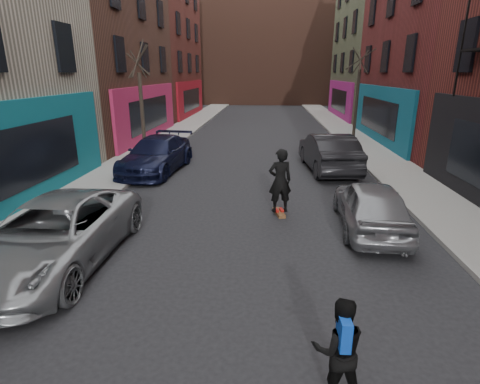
% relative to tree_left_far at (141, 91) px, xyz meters
% --- Properties ---
extents(sidewalk_left, '(2.50, 84.00, 0.13)m').
position_rel_tree_left_far_xyz_m(sidewalk_left, '(-0.05, 12.00, -3.31)').
color(sidewalk_left, gray).
rests_on(sidewalk_left, ground).
extents(sidewalk_right, '(2.50, 84.00, 0.13)m').
position_rel_tree_left_far_xyz_m(sidewalk_right, '(12.45, 12.00, -3.31)').
color(sidewalk_right, gray).
rests_on(sidewalk_right, ground).
extents(building_far, '(40.00, 10.00, 14.00)m').
position_rel_tree_left_far_xyz_m(building_far, '(6.20, 38.00, 3.62)').
color(building_far, '#47281E').
rests_on(building_far, ground).
extents(tree_left_far, '(2.00, 2.00, 6.50)m').
position_rel_tree_left_far_xyz_m(tree_left_far, '(0.00, 0.00, 0.00)').
color(tree_left_far, black).
rests_on(tree_left_far, sidewalk_left).
extents(tree_right_far, '(2.00, 2.00, 6.80)m').
position_rel_tree_left_far_xyz_m(tree_right_far, '(12.40, 6.00, 0.15)').
color(tree_right_far, black).
rests_on(tree_right_far, sidewalk_right).
extents(parked_left_far, '(2.58, 5.50, 1.52)m').
position_rel_tree_left_far_xyz_m(parked_left_far, '(1.78, -12.07, -2.62)').
color(parked_left_far, gray).
rests_on(parked_left_far, ground).
extents(parked_left_end, '(2.65, 5.51, 1.55)m').
position_rel_tree_left_far_xyz_m(parked_left_end, '(1.66, -3.39, -2.61)').
color(parked_left_end, black).
rests_on(parked_left_end, ground).
extents(parked_right_far, '(1.95, 4.32, 1.44)m').
position_rel_tree_left_far_xyz_m(parked_right_far, '(9.59, -9.40, -2.66)').
color(parked_right_far, gray).
rests_on(parked_right_far, ground).
extents(parked_right_end, '(2.31, 5.34, 1.71)m').
position_rel_tree_left_far_xyz_m(parked_right_end, '(9.40, -2.66, -2.53)').
color(parked_right_end, black).
rests_on(parked_right_end, ground).
extents(skateboard, '(0.41, 0.83, 0.10)m').
position_rel_tree_left_far_xyz_m(skateboard, '(7.05, -8.45, -3.33)').
color(skateboard, brown).
rests_on(skateboard, ground).
extents(skateboarder, '(0.83, 0.65, 2.02)m').
position_rel_tree_left_far_xyz_m(skateboarder, '(7.05, -8.45, -2.27)').
color(skateboarder, black).
rests_on(skateboarder, skateboard).
extents(pedestrian, '(0.76, 0.64, 1.51)m').
position_rel_tree_left_far_xyz_m(pedestrian, '(7.65, -15.40, -2.61)').
color(pedestrian, black).
rests_on(pedestrian, ground).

